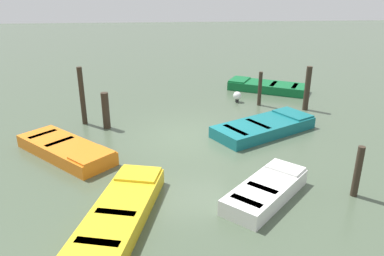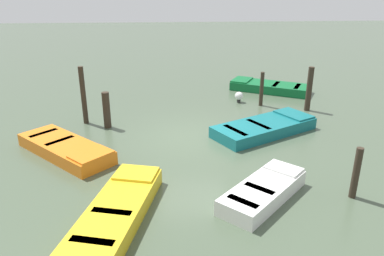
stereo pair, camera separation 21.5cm
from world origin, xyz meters
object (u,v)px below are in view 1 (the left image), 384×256
rowboat_green (267,87)px  mooring_piling_far_left (358,172)px  mooring_piling_center (307,89)px  rowboat_yellow (121,211)px  mooring_piling_near_left (82,96)px  rowboat_orange (66,149)px  marker_buoy (237,96)px  rowboat_white (266,190)px  mooring_piling_far_right (260,89)px  mooring_piling_mid_left (106,111)px  rowboat_teal (264,127)px

rowboat_green → mooring_piling_far_left: size_ratio=2.91×
rowboat_green → mooring_piling_center: size_ratio=2.13×
rowboat_yellow → mooring_piling_near_left: size_ratio=1.75×
rowboat_yellow → mooring_piling_far_left: bearing=-70.5°
rowboat_orange → marker_buoy: (-5.00, 6.37, 0.07)m
rowboat_white → mooring_piling_far_right: bearing=30.4°
rowboat_orange → mooring_piling_center: bearing=66.8°
rowboat_white → marker_buoy: marker_buoy is taller
rowboat_yellow → mooring_piling_mid_left: bearing=24.2°
rowboat_white → rowboat_yellow: (0.60, -3.50, -0.00)m
rowboat_white → rowboat_orange: 6.22m
rowboat_orange → rowboat_yellow: size_ratio=0.90×
rowboat_orange → rowboat_teal: bearing=56.0°
rowboat_teal → rowboat_yellow: same height
rowboat_green → marker_buoy: 2.50m
rowboat_teal → rowboat_orange: bearing=162.5°
mooring_piling_mid_left → mooring_piling_near_left: (-0.52, -0.89, 0.42)m
mooring_piling_mid_left → mooring_piling_far_left: (5.31, 6.76, 0.00)m
rowboat_white → rowboat_orange: (-2.93, -5.49, -0.00)m
rowboat_green → mooring_piling_far_right: (2.22, -0.97, 0.52)m
rowboat_teal → mooring_piling_far_right: bearing=49.7°
rowboat_orange → mooring_piling_mid_left: 2.53m
rowboat_orange → marker_buoy: bearing=82.6°
mooring_piling_far_right → rowboat_teal: bearing=-11.3°
rowboat_teal → mooring_piling_near_left: bearing=138.4°
mooring_piling_far_right → marker_buoy: size_ratio=3.07×
mooring_piling_center → rowboat_orange: bearing=-67.7°
rowboat_orange → mooring_piling_near_left: bearing=132.9°
mooring_piling_near_left → mooring_piling_far_left: 9.62m
mooring_piling_center → mooring_piling_far_right: bearing=-113.7°
mooring_piling_far_left → marker_buoy: 8.13m
mooring_piling_far_right → rowboat_yellow: bearing=-33.2°
rowboat_teal → rowboat_green: (-5.35, 1.59, 0.00)m
rowboat_green → mooring_piling_far_left: mooring_piling_far_left is taller
marker_buoy → mooring_piling_far_right: bearing=58.9°
mooring_piling_far_right → mooring_piling_center: 1.95m
rowboat_orange → mooring_piling_far_left: size_ratio=2.54×
mooring_piling_near_left → marker_buoy: (-2.19, 6.29, -0.80)m
rowboat_green → rowboat_orange: 10.59m
rowboat_teal → mooring_piling_near_left: 6.75m
mooring_piling_far_left → mooring_piling_center: bearing=169.1°
marker_buoy → mooring_piling_near_left: bearing=-70.8°
mooring_piling_mid_left → mooring_piling_near_left: bearing=-120.2°
rowboat_teal → mooring_piling_mid_left: bearing=141.5°
rowboat_white → rowboat_orange: same height
rowboat_yellow → mooring_piling_center: bearing=-29.9°
mooring_piling_mid_left → mooring_piling_far_left: bearing=51.9°
marker_buoy → mooring_piling_far_left: bearing=9.6°
mooring_piling_mid_left → mooring_piling_center: bearing=99.9°
rowboat_white → rowboat_teal: same height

